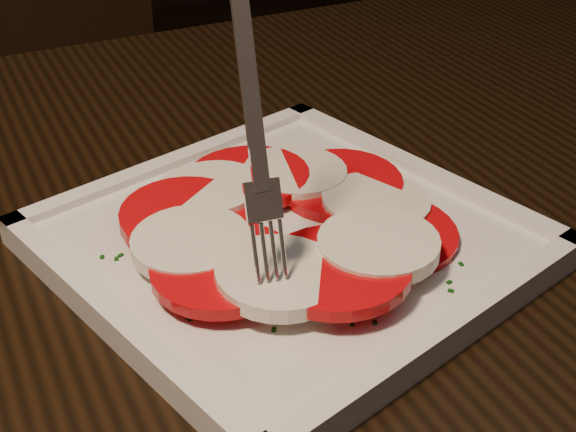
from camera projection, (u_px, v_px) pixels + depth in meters
table at (229, 320)px, 0.64m from camera, size 1.24×0.86×0.75m
chair at (53, 103)px, 1.27m from camera, size 0.47×0.47×0.93m
plate at (288, 244)px, 0.55m from camera, size 0.36×0.36×0.01m
caprese_salad at (288, 221)px, 0.54m from camera, size 0.23×0.24×0.03m
fork at (249, 109)px, 0.44m from camera, size 0.03×0.07×0.18m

